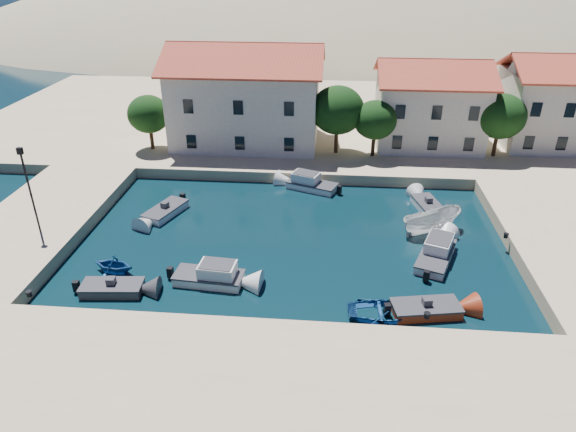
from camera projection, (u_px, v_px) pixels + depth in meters
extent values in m
plane|color=black|center=(277.00, 333.00, 27.92)|extent=(400.00, 400.00, 0.00)
cube|color=tan|center=(263.00, 416.00, 22.39)|extent=(52.00, 12.00, 1.00)
cube|color=tan|center=(37.00, 224.00, 37.97)|extent=(8.00, 20.00, 1.00)
cube|color=tan|center=(328.00, 119.00, 61.05)|extent=(80.00, 36.00, 1.00)
ellipsoid|color=tan|center=(284.00, 113.00, 135.01)|extent=(198.00, 126.00, 72.00)
ellipsoid|color=tan|center=(442.00, 114.00, 151.52)|extent=(220.00, 176.00, 99.00)
cube|color=beige|center=(246.00, 105.00, 50.87)|extent=(14.00, 9.00, 7.50)
pyramid|color=maroon|center=(245.00, 55.00, 48.62)|extent=(14.70, 9.45, 2.20)
cube|color=beige|center=(429.00, 112.00, 50.60)|extent=(10.00, 8.00, 6.50)
pyramid|color=maroon|center=(434.00, 69.00, 48.67)|extent=(10.50, 8.40, 1.80)
cube|color=beige|center=(551.00, 109.00, 50.44)|extent=(9.00, 8.00, 7.00)
pyramid|color=maroon|center=(562.00, 64.00, 48.40)|extent=(9.45, 8.40, 1.80)
cylinder|color=#382314|center=(151.00, 137.00, 50.08)|extent=(0.36, 0.36, 2.50)
ellipsoid|color=black|center=(149.00, 114.00, 49.03)|extent=(4.00, 4.00, 3.60)
cylinder|color=#382314|center=(336.00, 138.00, 49.02)|extent=(0.36, 0.36, 3.00)
ellipsoid|color=black|center=(338.00, 110.00, 47.76)|extent=(5.00, 5.00, 4.50)
cylinder|color=#382314|center=(373.00, 143.00, 48.42)|extent=(0.36, 0.36, 2.50)
ellipsoid|color=black|center=(375.00, 120.00, 47.38)|extent=(4.00, 4.00, 3.60)
cylinder|color=#382314|center=(496.00, 142.00, 48.36)|extent=(0.36, 0.36, 2.75)
ellipsoid|color=black|center=(501.00, 116.00, 47.21)|extent=(4.60, 4.60, 4.14)
cylinder|color=black|center=(31.00, 193.00, 34.46)|extent=(0.14, 0.14, 6.00)
cube|color=black|center=(20.00, 151.00, 33.07)|extent=(0.35, 0.25, 0.45)
cylinder|color=black|center=(29.00, 294.00, 29.19)|extent=(0.36, 0.36, 0.30)
cylinder|color=black|center=(427.00, 316.00, 27.47)|extent=(0.36, 0.36, 0.30)
cylinder|color=black|center=(506.00, 236.00, 35.07)|extent=(0.36, 0.36, 0.30)
cube|color=#37373C|center=(112.00, 289.00, 31.14)|extent=(3.72, 1.90, 0.90)
cube|color=#37373C|center=(112.00, 284.00, 30.98)|extent=(3.81, 1.93, 0.10)
cube|color=#37373C|center=(111.00, 281.00, 30.88)|extent=(0.54, 0.54, 0.50)
cube|color=white|center=(209.00, 279.00, 32.09)|extent=(4.36, 2.15, 0.90)
cube|color=#37373C|center=(209.00, 274.00, 31.93)|extent=(4.46, 2.20, 0.10)
cube|color=white|center=(208.00, 269.00, 31.76)|extent=(2.36, 1.72, 0.90)
imported|color=navy|center=(385.00, 316.00, 29.27)|extent=(4.43, 3.28, 0.88)
cube|color=maroon|center=(426.00, 310.00, 29.34)|extent=(4.03, 2.35, 0.90)
cube|color=#37373C|center=(426.00, 305.00, 29.19)|extent=(4.13, 2.40, 0.10)
cube|color=#37373C|center=(427.00, 302.00, 29.09)|extent=(0.58, 0.58, 0.50)
cube|color=white|center=(436.00, 257.00, 34.31)|extent=(3.42, 4.97, 0.90)
cube|color=#37373C|center=(436.00, 253.00, 34.16)|extent=(3.49, 5.09, 0.10)
cube|color=white|center=(437.00, 248.00, 33.99)|extent=(2.37, 2.85, 0.90)
imported|color=white|center=(430.00, 232.00, 37.90)|extent=(5.16, 3.85, 1.88)
cube|color=white|center=(428.00, 206.00, 41.05)|extent=(2.45, 3.79, 0.90)
cube|color=#37373C|center=(428.00, 203.00, 40.90)|extent=(2.50, 3.88, 0.10)
cube|color=#37373C|center=(429.00, 200.00, 40.80)|extent=(0.61, 0.61, 0.50)
imported|color=navy|center=(115.00, 271.00, 33.26)|extent=(3.07, 2.77, 1.42)
cube|color=white|center=(166.00, 211.00, 40.27)|extent=(2.94, 4.21, 0.90)
cube|color=#37373C|center=(165.00, 208.00, 40.12)|extent=(3.00, 4.31, 0.10)
cube|color=#37373C|center=(165.00, 205.00, 40.01)|extent=(0.64, 0.64, 0.50)
cube|color=white|center=(312.00, 186.00, 44.48)|extent=(4.56, 3.18, 0.90)
cube|color=#37373C|center=(312.00, 183.00, 44.33)|extent=(4.67, 3.25, 0.10)
cube|color=white|center=(312.00, 179.00, 44.16)|extent=(2.62, 2.22, 0.90)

